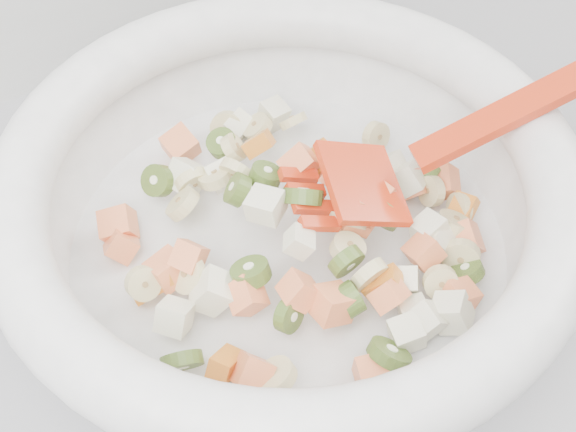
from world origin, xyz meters
TOP-DOWN VIEW (x-y plane):
  - mixing_bowl at (0.11, 1.46)m, footprint 0.48×0.39m

SIDE VIEW (x-z plane):
  - mixing_bowl at x=0.11m, z-range 0.88..1.04m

